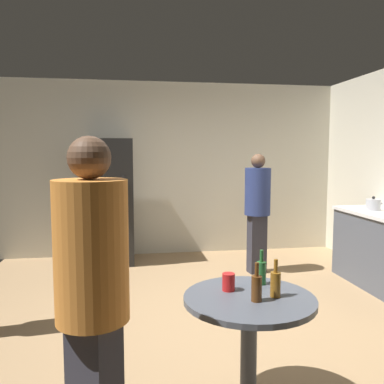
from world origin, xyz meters
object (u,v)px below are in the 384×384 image
Objects in this scene: refrigerator at (109,201)px; kettle at (373,205)px; beer_bottle_green at (261,272)px; foreground_table at (249,313)px; person_in_orange_shirt at (92,287)px; person_in_navy_shirt at (257,204)px; plastic_cup_red at (229,282)px; beer_bottle_brown at (257,287)px; beer_bottle_amber at (275,283)px.

refrigerator is 7.38× the size of kettle.
foreground_table is at bearing -125.59° from beer_bottle_green.
person_in_navy_shirt is (1.85, 3.19, -0.05)m from person_in_orange_shirt.
refrigerator is at bearing -119.85° from person_in_navy_shirt.
foreground_table is 7.27× the size of plastic_cup_red.
refrigerator is 2.14m from person_in_navy_shirt.
beer_bottle_brown is at bearing -134.65° from kettle.
beer_bottle_brown is (-2.22, -2.24, -0.15)m from kettle.
person_in_navy_shirt is at bearing 71.67° from beer_bottle_brown.
person_in_navy_shirt is at bearing 73.87° from beer_bottle_amber.
beer_bottle_amber and beer_bottle_brown have the same top height.
refrigerator reaches higher than person_in_orange_shirt.
refrigerator is at bearing 108.67° from beer_bottle_green.
person_in_navy_shirt reaches higher than foreground_table.
beer_bottle_green is (1.15, -3.40, -0.08)m from refrigerator.
kettle is 0.15× the size of person_in_navy_shirt.
foreground_table is at bearing -26.22° from person_in_navy_shirt.
kettle is at bearing -11.09° from person_in_orange_shirt.
person_in_orange_shirt reaches higher than plastic_cup_red.
beer_bottle_brown is at bearing -75.42° from foreground_table.
kettle is 0.15× the size of person_in_orange_shirt.
plastic_cup_red is at bearing -138.81° from kettle.
beer_bottle_brown is 3.01m from person_in_navy_shirt.
person_in_navy_shirt is (0.82, 2.57, 0.11)m from beer_bottle_green.
beer_bottle_green reaches higher than plastic_cup_red.
plastic_cup_red is 0.07× the size of person_in_navy_shirt.
beer_bottle_brown and beer_bottle_green have the same top height.
beer_bottle_brown reaches higher than foreground_table.
person_in_navy_shirt is at bearing 154.11° from kettle.
refrigerator is 4.02m from person_in_orange_shirt.
kettle is 2.22× the size of plastic_cup_red.
beer_bottle_brown is (1.02, -3.69, -0.08)m from refrigerator.
kettle is 0.30× the size of foreground_table.
person_in_orange_shirt is 1.05× the size of person_in_navy_shirt.
kettle is 3.13m from foreground_table.
refrigerator is 7.83× the size of beer_bottle_green.
plastic_cup_red is (0.91, -3.49, -0.11)m from refrigerator.
person_in_orange_shirt reaches higher than beer_bottle_brown.
plastic_cup_red is at bearing -28.83° from person_in_navy_shirt.
refrigerator is 1.07× the size of person_in_orange_shirt.
beer_bottle_amber is (1.16, -3.64, -0.08)m from refrigerator.
person_in_orange_shirt is 3.69m from person_in_navy_shirt.
beer_bottle_brown is (0.02, -0.08, 0.19)m from foreground_table.
foreground_table is at bearing -51.59° from plastic_cup_red.
refrigerator reaches higher than beer_bottle_amber.
beer_bottle_green is 0.26m from plastic_cup_red.
kettle is 1.41m from person_in_navy_shirt.
kettle is (3.24, -1.45, 0.07)m from refrigerator.
refrigerator is 16.36× the size of plastic_cup_red.
beer_bottle_amber is 2.92m from person_in_navy_shirt.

